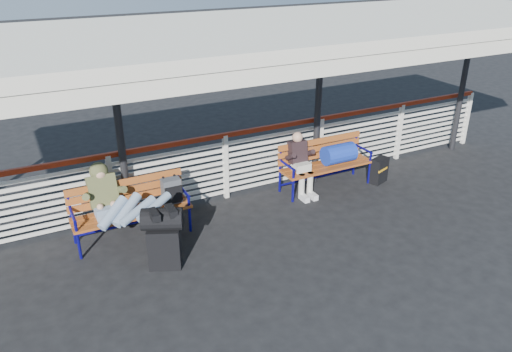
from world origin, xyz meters
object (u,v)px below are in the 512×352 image
luggage_stack (164,236)px  companion_person (301,163)px  bench_right (332,156)px  bench_left (140,201)px  suitcase_side (379,170)px  traveler_man (125,205)px

luggage_stack → companion_person: 3.14m
bench_right → bench_left: bearing=-178.8°
bench_right → suitcase_side: bench_right is taller
luggage_stack → suitcase_side: 4.61m
traveler_man → suitcase_side: size_ratio=3.29×
bench_right → suitcase_side: 1.02m
luggage_stack → bench_right: size_ratio=0.51×
bench_left → traveler_man: size_ratio=1.10×
companion_person → suitcase_side: bearing=-10.5°
bench_right → luggage_stack: bearing=-162.8°
companion_person → luggage_stack: bearing=-159.2°
luggage_stack → bench_right: bearing=41.2°
bench_left → suitcase_side: 4.59m
bench_right → suitcase_side: bearing=-18.2°
suitcase_side → companion_person: bearing=149.9°
companion_person → suitcase_side: (1.60, -0.30, -0.35)m
bench_left → bench_right: same height
bench_right → companion_person: companion_person is taller
luggage_stack → companion_person: (2.93, 1.11, 0.09)m
traveler_man → suitcase_side: (4.88, 0.13, -0.49)m
bench_right → suitcase_side: size_ratio=3.62×
luggage_stack → traveler_man: size_ratio=0.57×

